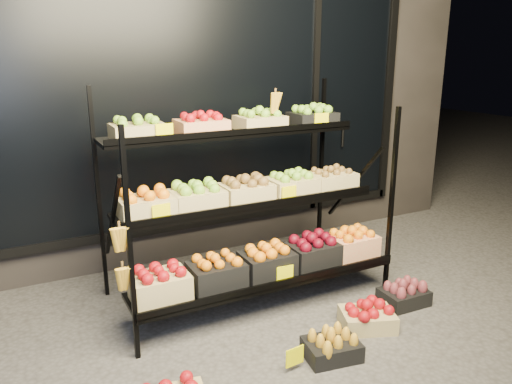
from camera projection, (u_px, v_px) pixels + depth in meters
ground at (289, 331)px, 3.50m from camera, size 24.00×24.00×0.00m
building at (165, 66)px, 5.24m from camera, size 6.00×2.08×3.50m
display_rack at (249, 202)px, 3.80m from camera, size 2.18×1.02×1.70m
tag_floor_a at (295, 362)px, 3.06m from camera, size 0.13×0.01×0.12m
floor_crate_midleft at (332, 346)px, 3.18m from camera, size 0.38×0.30×0.18m
floor_crate_midright at (367, 316)px, 3.53m from camera, size 0.44×0.38×0.19m
floor_crate_right at (404, 294)px, 3.86m from camera, size 0.36×0.27×0.18m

